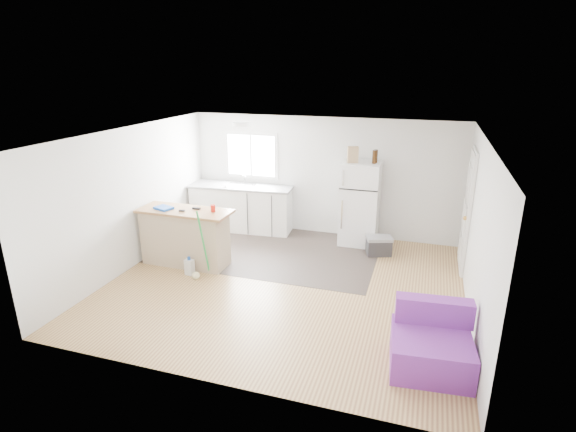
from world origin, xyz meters
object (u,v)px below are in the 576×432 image
object	(u,v)px
mop	(198,265)
kitchen_cabinets	(242,207)
blue_tray	(164,208)
bottle_right	(376,156)
refrigerator	(360,203)
cooler	(379,245)
purple_seat	(431,345)
peninsula	(185,237)
cardboard_box	(353,155)
bottle_left	(374,157)
red_cup	(213,208)
cleaner_jug	(190,267)

from	to	relation	value
mop	kitchen_cabinets	bearing A→B (deg)	95.05
blue_tray	bottle_right	world-z (taller)	bottle_right
refrigerator	mop	size ratio (longest dim) A/B	1.34
cooler	purple_seat	world-z (taller)	purple_seat
blue_tray	kitchen_cabinets	bearing A→B (deg)	73.51
peninsula	mop	bearing A→B (deg)	-43.57
blue_tray	bottle_right	distance (m)	3.95
refrigerator	mop	bearing A→B (deg)	-133.58
cardboard_box	bottle_left	size ratio (longest dim) A/B	1.20
kitchen_cabinets	purple_seat	distance (m)	5.34
mop	red_cup	distance (m)	0.99
cooler	cardboard_box	xyz separation A→B (m)	(-0.63, 0.41, 1.59)
cooler	cardboard_box	distance (m)	1.76
purple_seat	bottle_right	size ratio (longest dim) A/B	3.88
purple_seat	peninsula	bearing A→B (deg)	152.66
refrigerator	mop	world-z (taller)	refrigerator
kitchen_cabinets	purple_seat	bearing A→B (deg)	-47.08
peninsula	cardboard_box	size ratio (longest dim) A/B	5.46
bottle_left	cardboard_box	bearing A→B (deg)	-175.93
cleaner_jug	mop	world-z (taller)	mop
cleaner_jug	cooler	bearing A→B (deg)	40.07
bottle_left	cooler	bearing A→B (deg)	-61.54
mop	blue_tray	world-z (taller)	mop
purple_seat	red_cup	bearing A→B (deg)	149.04
blue_tray	cooler	bearing A→B (deg)	22.77
kitchen_cabinets	mop	distance (m)	2.43
refrigerator	purple_seat	distance (m)	3.90
cleaner_jug	bottle_left	world-z (taller)	bottle_left
kitchen_cabinets	refrigerator	world-z (taller)	refrigerator
purple_seat	bottle_right	distance (m)	4.08
refrigerator	red_cup	xyz separation A→B (m)	(-2.20, -1.85, 0.25)
red_cup	mop	bearing A→B (deg)	-95.83
bottle_left	kitchen_cabinets	bearing A→B (deg)	178.63
bottle_right	peninsula	bearing A→B (deg)	-147.24
mop	cooler	bearing A→B (deg)	34.28
refrigerator	red_cup	world-z (taller)	refrigerator
red_cup	bottle_right	size ratio (longest dim) A/B	0.48
blue_tray	bottle_left	distance (m)	3.90
refrigerator	cooler	distance (m)	0.92
mop	cardboard_box	xyz separation A→B (m)	(2.09, 2.31, 1.54)
kitchen_cabinets	bottle_right	xyz separation A→B (m)	(2.74, -0.00, 1.25)
cleaner_jug	bottle_left	bearing A→B (deg)	48.13
cooler	cleaner_jug	xyz separation A→B (m)	(-2.93, -1.82, -0.04)
red_cup	bottle_right	bearing A→B (deg)	37.38
peninsula	refrigerator	distance (m)	3.36
cardboard_box	bottle_right	bearing A→B (deg)	12.49
cooler	blue_tray	size ratio (longest dim) A/B	1.79
refrigerator	cardboard_box	world-z (taller)	cardboard_box
cleaner_jug	blue_tray	world-z (taller)	blue_tray
refrigerator	cardboard_box	distance (m)	0.98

